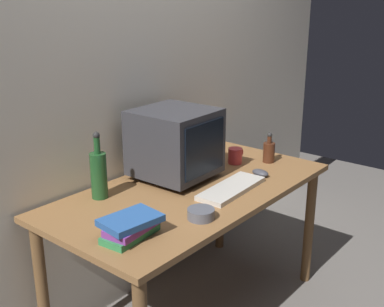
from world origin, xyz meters
TOP-DOWN VIEW (x-y plane):
  - back_wall at (0.00, 0.45)m, footprint 4.00×0.08m
  - desk at (0.00, 0.00)m, footprint 1.52×0.78m
  - crt_monitor at (0.05, 0.15)m, footprint 0.39×0.40m
  - keyboard at (0.09, -0.18)m, footprint 0.43×0.17m
  - computer_mouse at (0.36, -0.18)m, footprint 0.07×0.11m
  - bottle_tall at (-0.38, 0.26)m, footprint 0.08×0.08m
  - bottle_short at (0.58, -0.09)m, footprint 0.07×0.07m
  - book_stack at (-0.56, -0.15)m, footprint 0.25×0.18m
  - mug at (0.44, 0.04)m, footprint 0.12×0.08m
  - cd_spindle at (-0.25, -0.26)m, footprint 0.12×0.12m

SIDE VIEW (x-z plane):
  - desk at x=0.00m, z-range 0.28..1.03m
  - keyboard at x=0.09m, z-range 0.75..0.77m
  - computer_mouse at x=0.36m, z-range 0.75..0.79m
  - cd_spindle at x=-0.25m, z-range 0.75..0.79m
  - mug at x=0.44m, z-range 0.75..0.84m
  - book_stack at x=-0.56m, z-range 0.75..0.84m
  - bottle_short at x=0.58m, z-range 0.73..0.90m
  - bottle_tall at x=-0.38m, z-range 0.71..1.04m
  - crt_monitor at x=0.05m, z-range 0.76..1.13m
  - back_wall at x=0.00m, z-range 0.00..2.50m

